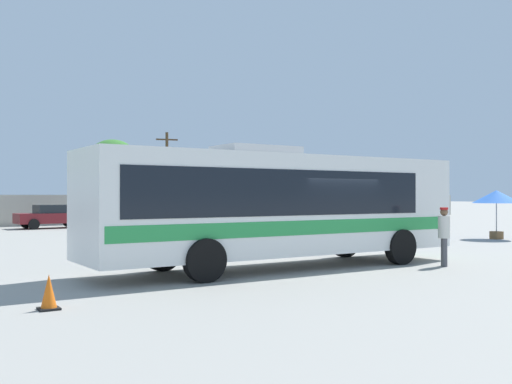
{
  "coord_description": "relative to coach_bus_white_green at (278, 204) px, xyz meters",
  "views": [
    {
      "loc": [
        -10.69,
        -13.08,
        2.05
      ],
      "look_at": [
        -1.2,
        1.63,
        2.15
      ],
      "focal_mm": 40.8,
      "sensor_mm": 36.0,
      "label": 1
    }
  ],
  "objects": [
    {
      "name": "perimeter_wall",
      "position": [
        1.35,
        27.33,
        -0.77
      ],
      "size": [
        80.0,
        0.3,
        2.08
      ],
      "primitive_type": "cube",
      "color": "#B2AD9E",
      "rests_on": "ground_plane"
    },
    {
      "name": "ground_plane",
      "position": [
        1.35,
        9.72,
        -1.81
      ],
      "size": [
        300.0,
        300.0,
        0.0
      ],
      "primitive_type": "plane",
      "color": "gray"
    },
    {
      "name": "traffic_cone_on_apron",
      "position": [
        -6.82,
        -2.61,
        -1.5
      ],
      "size": [
        0.36,
        0.36,
        0.64
      ],
      "color": "black",
      "rests_on": "ground_plane"
    },
    {
      "name": "attendant_by_bus_door",
      "position": [
        4.3,
        -2.22,
        -0.84
      ],
      "size": [
        0.48,
        0.48,
        1.7
      ],
      "color": "#4C4C51",
      "rests_on": "ground_plane"
    },
    {
      "name": "utility_pole_near",
      "position": [
        10.5,
        31.04,
        2.0
      ],
      "size": [
        1.78,
        0.55,
        7.26
      ],
      "color": "#4C3823",
      "rests_on": "ground_plane"
    },
    {
      "name": "parked_car_rightmost_red",
      "position": [
        6.7,
        24.02,
        -1.04
      ],
      "size": [
        4.19,
        2.02,
        1.44
      ],
      "color": "red",
      "rests_on": "ground_plane"
    },
    {
      "name": "coach_bus_white_green",
      "position": [
        0.0,
        0.0,
        0.0
      ],
      "size": [
        11.27,
        2.78,
        3.39
      ],
      "color": "white",
      "rests_on": "ground_plane"
    },
    {
      "name": "vendor_umbrella_secondary_blue",
      "position": [
        14.85,
        3.38,
        0.13
      ],
      "size": [
        2.19,
        2.19,
        2.29
      ],
      "color": "gray",
      "rests_on": "ground_plane"
    },
    {
      "name": "parked_car_third_maroon",
      "position": [
        -0.41,
        23.86,
        -1.04
      ],
      "size": [
        4.29,
        2.15,
        1.46
      ],
      "color": "maroon",
      "rests_on": "ground_plane"
    },
    {
      "name": "roadside_tree_midright",
      "position": [
        5.39,
        29.58,
        2.84
      ],
      "size": [
        3.79,
        3.79,
        6.29
      ],
      "color": "brown",
      "rests_on": "ground_plane"
    }
  ]
}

